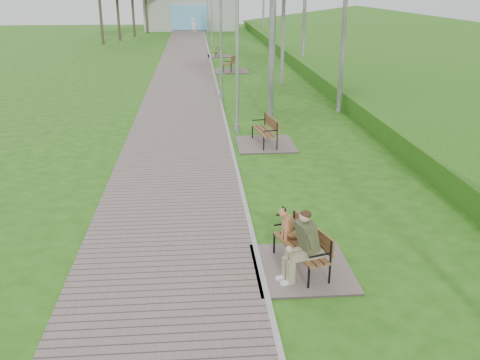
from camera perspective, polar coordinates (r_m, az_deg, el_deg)
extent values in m
plane|color=#265612|center=(13.42, 0.29, -1.63)|extent=(120.00, 120.00, 0.00)
cube|color=#75635F|center=(34.28, -5.92, 11.79)|extent=(3.50, 67.00, 0.04)
cube|color=#999993|center=(34.29, -2.93, 11.88)|extent=(0.10, 67.00, 0.05)
cube|color=#458C23|center=(35.31, 17.42, 11.21)|extent=(14.00, 70.00, 1.60)
cube|color=#9E9E99|center=(63.48, -5.36, 17.46)|extent=(10.00, 5.00, 4.00)
cube|color=#5FAAD5|center=(60.91, -5.36, 16.88)|extent=(4.00, 0.20, 2.60)
cube|color=#75635F|center=(10.15, 6.64, -9.31)|extent=(1.78, 1.98, 0.04)
cube|color=brown|center=(9.93, 6.46, -7.20)|extent=(0.86, 1.55, 0.04)
cube|color=brown|center=(9.92, 7.73, -5.57)|extent=(0.48, 1.43, 0.33)
cube|color=#75635F|center=(17.66, 2.72, 3.84)|extent=(1.86, 2.07, 0.04)
cube|color=brown|center=(17.53, 2.58, 5.24)|extent=(0.69, 1.60, 0.04)
cube|color=brown|center=(17.53, 3.38, 6.17)|extent=(0.27, 1.54, 0.34)
cube|color=#75635F|center=(32.99, -0.90, 11.57)|extent=(1.96, 2.18, 0.04)
cube|color=brown|center=(32.92, -0.99, 12.37)|extent=(1.01, 1.70, 0.04)
cube|color=brown|center=(32.81, -0.54, 12.87)|extent=(0.59, 1.55, 0.36)
cube|color=#75635F|center=(39.92, -2.24, 13.07)|extent=(1.64, 1.82, 0.04)
cube|color=brown|center=(39.87, -2.33, 13.62)|extent=(0.54, 1.40, 0.04)
cube|color=brown|center=(39.83, -2.01, 13.98)|extent=(0.17, 1.36, 0.30)
cylinder|color=#A2A5AA|center=(19.03, -0.29, 5.52)|extent=(0.22, 0.22, 0.32)
cylinder|color=#A2A5AA|center=(18.55, -0.30, 13.10)|extent=(0.13, 0.13, 5.39)
cylinder|color=#A2A5AA|center=(24.62, -1.98, 8.88)|extent=(0.20, 0.20, 0.30)
cylinder|color=#A2A5AA|center=(24.26, -2.05, 14.33)|extent=(0.12, 0.12, 5.01)
cylinder|color=#A2A5AA|center=(45.35, -3.00, 14.10)|extent=(0.21, 0.21, 0.31)
cylinder|color=#A2A5AA|center=(45.16, -3.06, 17.19)|extent=(0.13, 0.13, 5.22)
cylinder|color=#A2A5AA|center=(56.03, -3.45, 15.23)|extent=(0.17, 0.17, 0.26)
cylinder|color=#A2A5AA|center=(55.89, -3.49, 17.28)|extent=(0.10, 0.10, 4.27)
imported|color=silver|center=(56.68, -5.02, 15.96)|extent=(0.66, 0.49, 1.67)
cylinder|color=silver|center=(20.20, 3.46, 17.28)|extent=(0.20, 0.20, 7.93)
cylinder|color=silver|center=(35.02, 3.77, 18.62)|extent=(0.17, 0.17, 8.05)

